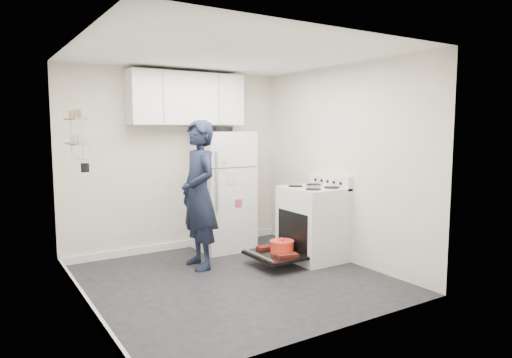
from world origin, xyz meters
TOP-DOWN VIEW (x-y plane):
  - room at (-0.03, 0.03)m, footprint 3.21×3.21m
  - electric_range at (1.26, 0.15)m, footprint 0.66×0.76m
  - open_oven_door at (0.72, 0.14)m, footprint 0.55×0.70m
  - refrigerator at (0.54, 1.25)m, footprint 0.72×0.74m
  - upper_cabinets at (0.10, 1.43)m, footprint 1.60×0.33m
  - wall_shelf_rack at (-1.52, 0.49)m, footprint 0.14×0.60m
  - person at (-0.12, 0.63)m, footprint 0.45×0.67m

SIDE VIEW (x-z plane):
  - open_oven_door at x=0.72m, z-range 0.08..0.31m
  - electric_range at x=1.26m, z-range -0.08..1.02m
  - refrigerator at x=0.54m, z-range -0.03..1.70m
  - person at x=-0.12m, z-range 0.00..1.81m
  - room at x=-0.03m, z-range -0.05..2.46m
  - wall_shelf_rack at x=-1.52m, z-range 1.37..1.98m
  - upper_cabinets at x=0.10m, z-range 1.75..2.45m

